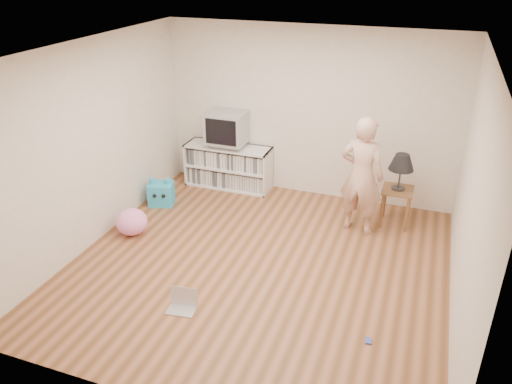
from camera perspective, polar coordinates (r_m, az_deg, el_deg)
The scene contains 13 objects.
ground at distance 6.26m, azimuth 0.22°, elevation -8.42°, with size 4.50×4.50×0.00m, color brown.
walls at distance 5.62m, azimuth 0.25°, elevation 2.57°, with size 4.52×4.52×2.60m.
ceiling at distance 5.24m, azimuth 0.28°, elevation 15.72°, with size 4.50×4.50×0.01m, color white.
media_unit at distance 8.15m, azimuth -3.13°, elevation 2.99°, with size 1.40×0.45×0.70m.
dvd_deck at distance 8.00m, azimuth -3.24°, elevation 5.48°, with size 0.45×0.35×0.07m, color gray.
crt_tv at distance 7.90m, azimuth -3.30°, elevation 7.41°, with size 0.60×0.53×0.50m.
side_table at distance 7.22m, azimuth 15.80°, elevation -0.63°, with size 0.42×0.42×0.55m.
table_lamp at distance 7.01m, azimuth 16.31°, elevation 3.21°, with size 0.34×0.34×0.52m.
person at distance 6.78m, azimuth 11.99°, elevation 1.82°, with size 0.60×0.39×1.64m, color #DEAE97.
laptop at distance 5.64m, azimuth -8.36°, elevation -12.46°, with size 0.33×0.28×0.21m.
playing_cards at distance 5.33m, azimuth 12.72°, elevation -16.26°, with size 0.07×0.09×0.02m, color #404FAA.
plush_blue at distance 7.74m, azimuth -10.78°, elevation -0.17°, with size 0.44×0.39×0.42m.
plush_pink at distance 7.03m, azimuth -14.00°, elevation -3.33°, with size 0.43×0.43×0.36m, color #FF84CD.
Camera 1 is at (1.73, -4.86, 3.54)m, focal length 35.00 mm.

